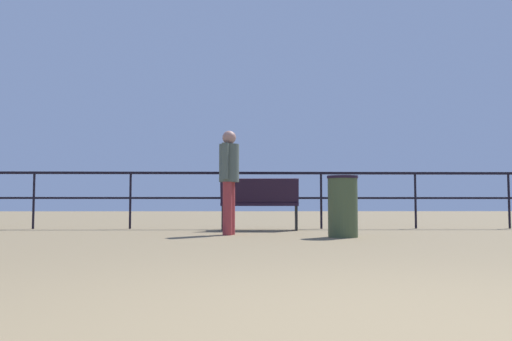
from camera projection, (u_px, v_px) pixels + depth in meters
name	position (u px, v px, depth m)	size (l,w,h in m)	color
pier_railing	(274.00, 187.00, 10.11)	(20.63, 0.05, 1.12)	black
bench_near_left	(260.00, 201.00, 9.45)	(1.45, 0.68, 0.95)	black
person_by_bench	(229.00, 175.00, 8.16)	(0.32, 0.52, 1.65)	maroon
trash_bin	(343.00, 206.00, 7.56)	(0.46, 0.46, 0.90)	#3D4C2E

